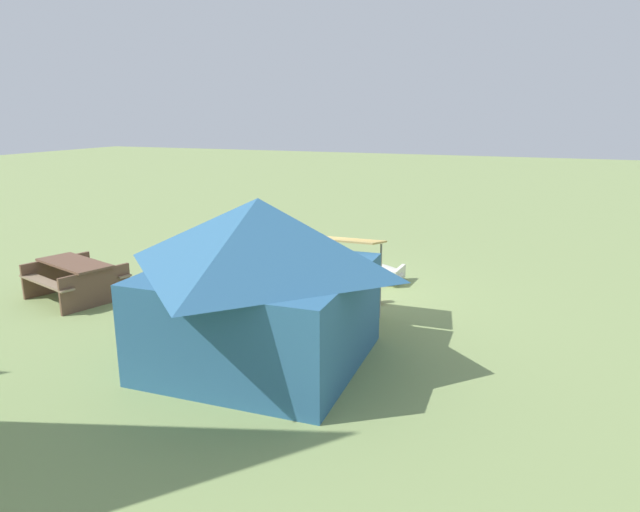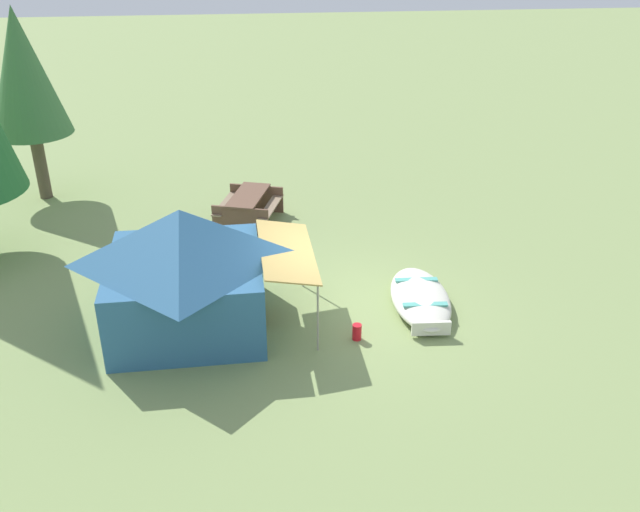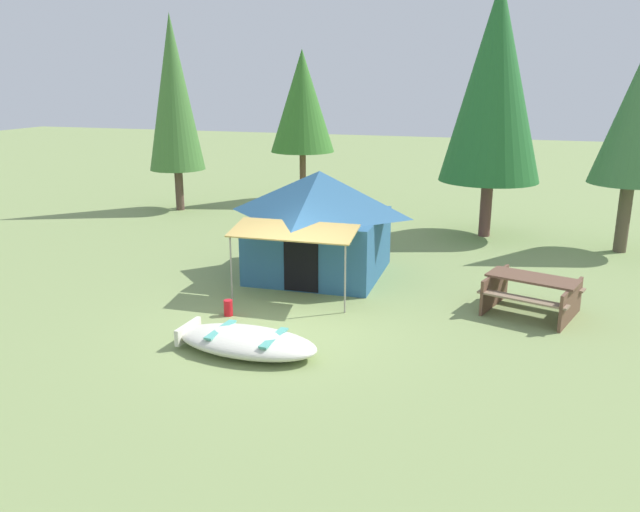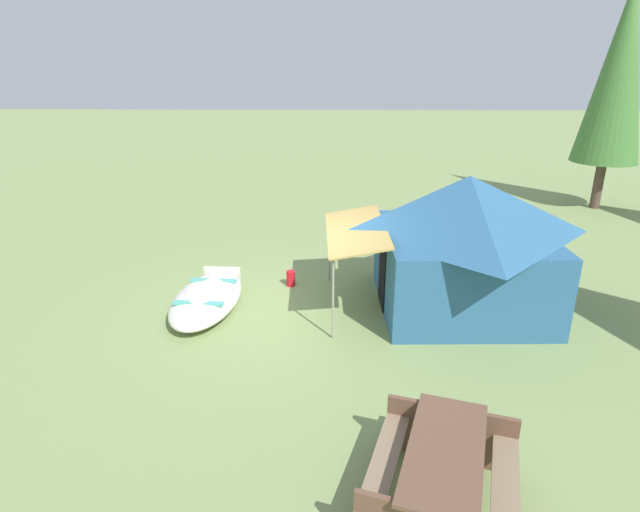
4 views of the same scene
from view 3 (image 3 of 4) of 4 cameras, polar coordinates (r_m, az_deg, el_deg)
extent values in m
plane|color=#809558|center=(12.13, -3.06, -5.85)|extent=(80.00, 80.00, 0.00)
ellipsoid|color=silver|center=(10.80, -6.56, -7.65)|extent=(2.55, 1.29, 0.37)
ellipsoid|color=#4C4B44|center=(10.79, -6.57, -7.51)|extent=(2.35, 1.14, 0.13)
cube|color=#50A89B|center=(10.54, -4.16, -7.34)|extent=(0.19, 0.89, 0.04)
cube|color=#50A89B|center=(10.97, -8.92, -6.54)|extent=(0.19, 0.89, 0.04)
cube|color=silver|center=(11.34, -11.76, -6.63)|extent=(0.12, 0.74, 0.28)
cube|color=#2D5F89|center=(14.78, -0.04, 1.06)|extent=(2.93, 2.91, 1.43)
pyramid|color=#2D5F89|center=(14.52, -0.04, 5.70)|extent=(3.16, 3.14, 1.00)
cube|color=black|center=(13.50, -1.72, -0.87)|extent=(0.76, 0.05, 1.14)
cube|color=tan|center=(12.81, -2.43, 2.28)|extent=(2.59, 1.09, 0.20)
cylinder|color=gray|center=(12.31, 2.26, -2.15)|extent=(0.04, 0.04, 1.36)
cylinder|color=gray|center=(13.06, -7.97, -1.24)|extent=(0.04, 0.04, 1.36)
cube|color=brown|center=(12.94, 18.58, -1.89)|extent=(1.82, 1.19, 0.04)
cube|color=#876F56|center=(13.55, 19.21, -2.31)|extent=(1.68, 0.75, 0.04)
cube|color=#876F56|center=(12.48, 17.69, -3.69)|extent=(1.68, 0.75, 0.04)
cube|color=brown|center=(12.88, 21.58, -4.00)|extent=(0.48, 1.38, 0.70)
cube|color=brown|center=(13.26, 15.39, -2.89)|extent=(0.48, 1.38, 0.70)
cube|color=beige|center=(13.90, -1.29, -2.26)|extent=(0.67, 0.57, 0.33)
cylinder|color=red|center=(12.46, -8.23, -4.63)|extent=(0.18, 0.18, 0.31)
cylinder|color=brown|center=(18.47, 25.58, 3.10)|extent=(0.33, 0.33, 1.82)
cone|color=#3E733C|center=(18.15, 26.53, 10.93)|extent=(2.05, 2.05, 3.25)
cylinder|color=brown|center=(23.70, -1.55, 7.13)|extent=(0.23, 0.23, 1.85)
cone|color=#377329|center=(23.45, -1.60, 13.73)|extent=(2.31, 2.31, 3.60)
cylinder|color=brown|center=(19.02, 14.65, 4.15)|extent=(0.33, 0.33, 1.62)
cone|color=#25682E|center=(18.67, 15.42, 14.84)|extent=(2.81, 2.81, 5.45)
cylinder|color=brown|center=(22.70, -12.51, 5.84)|extent=(0.28, 0.28, 1.42)
cone|color=#437634|center=(22.40, -13.01, 14.07)|extent=(1.87, 1.87, 5.10)
camera|label=1|loc=(22.00, -3.72, 13.37)|focal=31.61mm
camera|label=2|loc=(20.53, -37.30, 21.09)|focal=39.51mm
camera|label=4|loc=(12.12, 40.54, 11.25)|focal=29.68mm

